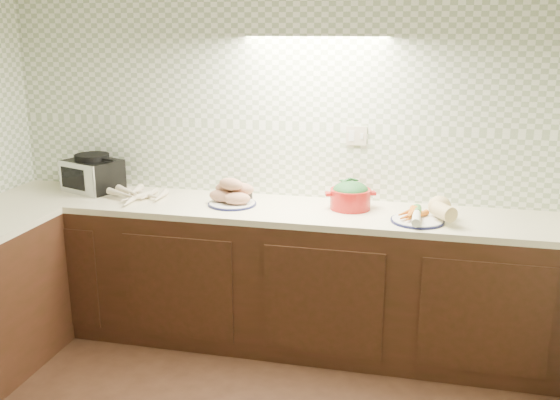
% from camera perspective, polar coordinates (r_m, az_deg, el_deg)
% --- Properties ---
extents(room, '(3.60, 3.60, 2.60)m').
position_cam_1_polar(room, '(2.35, -11.43, 6.70)').
color(room, black).
rests_on(room, ground).
extents(counter, '(3.60, 3.60, 0.90)m').
position_cam_1_polar(counter, '(3.59, -15.96, -10.34)').
color(counter, black).
rests_on(counter, ground).
extents(toaster_oven, '(0.43, 0.38, 0.25)m').
position_cam_1_polar(toaster_oven, '(4.44, -16.76, 2.32)').
color(toaster_oven, black).
rests_on(toaster_oven, counter).
extents(parsnip_pile, '(0.35, 0.39, 0.07)m').
position_cam_1_polar(parsnip_pile, '(4.11, -12.84, 0.32)').
color(parsnip_pile, beige).
rests_on(parsnip_pile, counter).
extents(sweet_potato_plate, '(0.31, 0.31, 0.18)m').
position_cam_1_polar(sweet_potato_plate, '(3.93, -4.36, 0.48)').
color(sweet_potato_plate, '#0F1139').
rests_on(sweet_potato_plate, counter).
extents(onion_bowl, '(0.16, 0.16, 0.13)m').
position_cam_1_polar(onion_bowl, '(4.04, -3.74, 0.67)').
color(onion_bowl, black).
rests_on(onion_bowl, counter).
extents(dutch_oven, '(0.31, 0.31, 0.17)m').
position_cam_1_polar(dutch_oven, '(3.84, 6.46, 0.41)').
color(dutch_oven, '#AA1513').
rests_on(dutch_oven, counter).
extents(veg_plate, '(0.39, 0.40, 0.14)m').
position_cam_1_polar(veg_plate, '(3.69, 13.35, -1.07)').
color(veg_plate, '#0F1139').
rests_on(veg_plate, counter).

